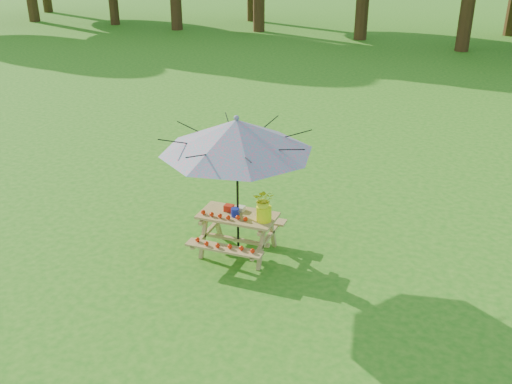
% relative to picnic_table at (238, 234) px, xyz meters
% --- Properties ---
extents(ground, '(120.00, 120.00, 0.00)m').
position_rel_picnic_table_xyz_m(ground, '(-2.39, -2.34, -0.33)').
color(ground, '#226D14').
rests_on(ground, ground).
extents(picnic_table, '(1.20, 1.32, 0.67)m').
position_rel_picnic_table_xyz_m(picnic_table, '(0.00, 0.00, 0.00)').
color(picnic_table, '#A07648').
rests_on(picnic_table, ground).
extents(patio_umbrella, '(2.77, 2.77, 2.26)m').
position_rel_picnic_table_xyz_m(patio_umbrella, '(0.00, 0.00, 1.62)').
color(patio_umbrella, black).
rests_on(patio_umbrella, ground).
extents(produce_bins, '(0.30, 0.34, 0.13)m').
position_rel_picnic_table_xyz_m(produce_bins, '(-0.07, 0.03, 0.40)').
color(produce_bins, '#B7200E').
rests_on(produce_bins, picnic_table).
extents(tomatoes_row, '(0.77, 0.13, 0.07)m').
position_rel_picnic_table_xyz_m(tomatoes_row, '(-0.15, -0.18, 0.38)').
color(tomatoes_row, red).
rests_on(tomatoes_row, picnic_table).
extents(flower_bucket, '(0.37, 0.34, 0.52)m').
position_rel_picnic_table_xyz_m(flower_bucket, '(0.45, -0.05, 0.62)').
color(flower_bucket, '#F5FA0D').
rests_on(flower_bucket, picnic_table).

